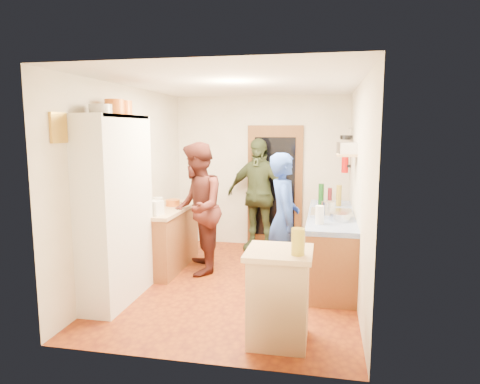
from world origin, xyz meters
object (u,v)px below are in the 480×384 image
(person_left, at_px, (200,208))
(person_hob, at_px, (286,219))
(right_counter_base, at_px, (330,247))
(island_base, at_px, (279,299))
(hutch_body, at_px, (116,210))
(person_back, at_px, (258,195))

(person_left, bearing_deg, person_hob, 64.73)
(right_counter_base, xyz_separation_m, island_base, (-0.50, -1.96, 0.01))
(hutch_body, height_order, right_counter_base, hutch_body)
(hutch_body, height_order, person_left, hutch_body)
(island_base, height_order, person_hob, person_hob)
(person_hob, bearing_deg, person_left, 69.41)
(person_hob, xyz_separation_m, person_back, (-0.60, 1.45, 0.08))
(person_hob, bearing_deg, person_back, 11.42)
(person_left, bearing_deg, hutch_body, -44.96)
(person_hob, relative_size, person_back, 0.92)
(right_counter_base, distance_m, person_hob, 0.80)
(person_left, height_order, person_back, person_back)
(island_base, xyz_separation_m, person_hob, (-0.08, 1.64, 0.44))
(person_left, xyz_separation_m, person_back, (0.65, 1.24, 0.01))
(right_counter_base, bearing_deg, person_left, -176.49)
(hutch_body, distance_m, right_counter_base, 2.90)
(right_counter_base, bearing_deg, hutch_body, -152.53)
(person_hob, bearing_deg, island_base, 171.70)
(person_left, bearing_deg, person_back, 136.38)
(island_base, bearing_deg, right_counter_base, 75.66)
(right_counter_base, height_order, person_left, person_left)
(hutch_body, relative_size, island_base, 2.56)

